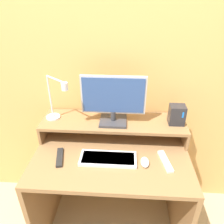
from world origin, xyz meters
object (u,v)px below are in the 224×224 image
(monitor, at_px, (114,99))
(mouse, at_px, (145,162))
(router_dock, at_px, (177,115))
(remote_control, at_px, (60,157))
(remote_secondary, at_px, (165,161))
(desk_lamp, at_px, (56,102))
(keyboard, at_px, (108,159))

(monitor, bearing_deg, mouse, -51.48)
(monitor, relative_size, router_dock, 3.14)
(remote_control, height_order, remote_secondary, same)
(monitor, height_order, mouse, monitor)
(remote_control, bearing_deg, router_dock, 18.78)
(monitor, xyz_separation_m, desk_lamp, (-0.40, -0.01, -0.03))
(desk_lamp, distance_m, remote_secondary, 0.84)
(monitor, distance_m, router_dock, 0.46)
(desk_lamp, xyz_separation_m, keyboard, (0.38, -0.24, -0.28))
(monitor, xyz_separation_m, mouse, (0.22, -0.27, -0.31))
(monitor, bearing_deg, desk_lamp, -178.33)
(remote_control, bearing_deg, remote_secondary, 0.65)
(monitor, relative_size, remote_secondary, 2.21)
(monitor, relative_size, remote_control, 2.40)
(keyboard, height_order, remote_secondary, keyboard)
(desk_lamp, xyz_separation_m, mouse, (0.62, -0.26, -0.28))
(desk_lamp, xyz_separation_m, remote_control, (0.06, -0.25, -0.28))
(router_dock, relative_size, remote_secondary, 0.70)
(remote_control, distance_m, remote_secondary, 0.69)
(mouse, xyz_separation_m, remote_secondary, (0.13, 0.02, -0.01))
(keyboard, xyz_separation_m, mouse, (0.24, -0.02, 0.00))
(desk_lamp, bearing_deg, keyboard, -32.16)
(monitor, relative_size, keyboard, 1.20)
(router_dock, relative_size, remote_control, 0.77)
(router_dock, xyz_separation_m, mouse, (-0.23, -0.28, -0.20))
(router_dock, xyz_separation_m, keyboard, (-0.47, -0.26, -0.20))
(keyboard, xyz_separation_m, remote_secondary, (0.37, 0.00, -0.00))
(monitor, height_order, keyboard, monitor)
(desk_lamp, distance_m, remote_control, 0.38)
(monitor, distance_m, mouse, 0.47)
(mouse, bearing_deg, remote_control, 178.36)
(keyboard, bearing_deg, mouse, -5.42)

